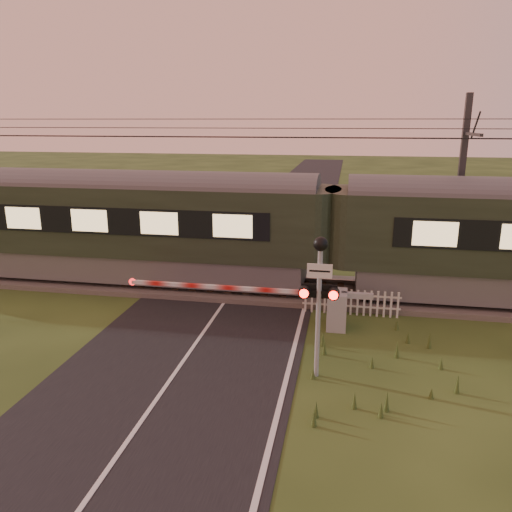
% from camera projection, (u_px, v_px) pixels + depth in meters
% --- Properties ---
extents(ground, '(160.00, 160.00, 0.00)m').
position_uv_depth(ground, '(177.00, 371.00, 12.47)').
color(ground, '#273A16').
rests_on(ground, ground).
extents(road, '(6.00, 140.00, 0.03)m').
position_uv_depth(road, '(174.00, 375.00, 12.24)').
color(road, black).
rests_on(road, ground).
extents(track_bed, '(140.00, 3.40, 0.39)m').
position_uv_depth(track_bed, '(235.00, 286.00, 18.62)').
color(track_bed, '#47423D').
rests_on(track_bed, ground).
extents(overhead_wires, '(120.00, 0.62, 0.62)m').
position_uv_depth(overhead_wires, '(233.00, 130.00, 17.13)').
color(overhead_wires, black).
rests_on(overhead_wires, ground).
extents(train, '(42.57, 2.94, 3.97)m').
position_uv_depth(train, '(331.00, 233.00, 17.42)').
color(train, slate).
rests_on(train, ground).
extents(boom_gate, '(7.66, 0.88, 1.18)m').
position_uv_depth(boom_gate, '(324.00, 306.00, 15.00)').
color(boom_gate, gray).
rests_on(boom_gate, ground).
extents(crossing_signal, '(0.89, 0.36, 3.50)m').
position_uv_depth(crossing_signal, '(319.00, 283.00, 11.62)').
color(crossing_signal, gray).
rests_on(crossing_signal, ground).
extents(picket_fence, '(3.12, 0.07, 0.85)m').
position_uv_depth(picket_fence, '(351.00, 302.00, 15.97)').
color(picket_fence, silver).
rests_on(picket_fence, ground).
extents(catenary_mast, '(0.22, 2.46, 7.01)m').
position_uv_depth(catenary_mast, '(460.00, 188.00, 18.37)').
color(catenary_mast, '#2D2D30').
rests_on(catenary_mast, ground).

